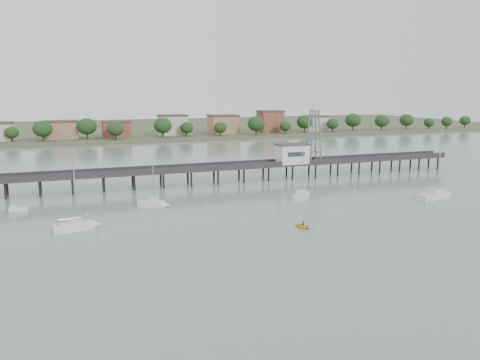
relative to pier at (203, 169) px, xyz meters
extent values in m
plane|color=slate|center=(0.00, -60.00, -3.79)|extent=(500.00, 500.00, 0.00)
cube|color=#2D2823|center=(0.00, 0.00, -0.04)|extent=(150.00, 5.00, 0.50)
cube|color=#333335|center=(0.00, -2.40, 0.76)|extent=(150.00, 0.12, 1.10)
cube|color=#333335|center=(0.00, 2.40, 0.76)|extent=(150.00, 0.12, 1.10)
cylinder|color=black|center=(0.00, -1.90, -1.99)|extent=(0.50, 0.50, 4.40)
cylinder|color=black|center=(0.00, 1.90, -1.99)|extent=(0.50, 0.50, 4.40)
cylinder|color=black|center=(73.00, -1.90, -1.99)|extent=(0.50, 0.50, 4.40)
cylinder|color=black|center=(73.00, 1.90, -1.99)|extent=(0.50, 0.50, 4.40)
cube|color=silver|center=(25.00, 0.00, 2.71)|extent=(8.00, 5.00, 5.00)
cube|color=#4C3833|center=(25.00, 0.00, 5.36)|extent=(8.40, 5.40, 0.30)
cube|color=slate|center=(31.50, 0.00, 14.36)|extent=(1.80, 1.80, 0.30)
cube|color=silver|center=(31.50, 0.00, 15.11)|extent=(0.90, 0.90, 1.20)
cube|color=silver|center=(43.81, -33.25, -3.32)|extent=(7.89, 4.40, 1.65)
cone|color=silver|center=(48.36, -32.27, -3.32)|extent=(3.64, 3.49, 2.90)
cube|color=silver|center=(43.81, -33.25, -2.14)|extent=(3.72, 2.96, 0.75)
cylinder|color=#A5A8AA|center=(44.32, -33.14, 4.49)|extent=(0.18, 0.18, 13.97)
cylinder|color=#A5A8AA|center=(42.60, -33.51, -1.59)|extent=(4.27, 1.03, 0.12)
cube|color=silver|center=(-31.16, -31.83, -3.32)|extent=(5.97, 3.36, 1.65)
cone|color=silver|center=(-27.73, -31.06, -3.32)|extent=(2.77, 2.65, 2.19)
cube|color=silver|center=(-31.16, -31.83, -2.14)|extent=(2.82, 2.26, 0.75)
cylinder|color=#A5A8AA|center=(-30.78, -31.74, 2.79)|extent=(0.18, 0.18, 10.56)
cylinder|color=#A5A8AA|center=(-32.08, -32.03, -1.59)|extent=(3.23, 0.83, 0.12)
cube|color=silver|center=(-16.07, -19.65, -3.32)|extent=(4.92, 3.91, 1.65)
cone|color=silver|center=(-13.56, -21.12, -3.32)|extent=(2.58, 2.54, 1.81)
cube|color=silver|center=(-16.07, -19.65, -2.14)|extent=(2.51, 2.29, 0.75)
cylinder|color=#A5A8AA|center=(-15.79, -19.81, 1.86)|extent=(0.18, 0.18, 8.71)
cylinder|color=#A5A8AA|center=(-16.73, -19.26, -1.59)|extent=(2.40, 1.47, 0.12)
cube|color=silver|center=(15.60, -24.06, -3.32)|extent=(5.52, 5.71, 1.65)
cone|color=silver|center=(18.03, -21.43, -3.32)|extent=(3.26, 3.26, 2.23)
cube|color=silver|center=(15.60, -24.06, -2.14)|extent=(3.04, 3.08, 0.75)
cylinder|color=#A5A8AA|center=(15.87, -23.76, 2.87)|extent=(0.18, 0.18, 10.74)
cylinder|color=#A5A8AA|center=(14.95, -24.76, -1.59)|extent=(2.36, 2.53, 0.12)
cube|color=silver|center=(-41.62, -14.11, -3.46)|extent=(3.60, 1.86, 0.96)
cube|color=silver|center=(-42.38, -14.21, -2.88)|extent=(1.28, 1.28, 0.58)
imported|color=yellow|center=(5.87, -43.61, -3.79)|extent=(2.26, 1.18, 3.03)
imported|color=black|center=(5.87, -43.61, -3.79)|extent=(0.36, 0.99, 0.24)
ellipsoid|color=beige|center=(-5.72, -22.34, -3.71)|extent=(0.56, 0.56, 0.39)
ellipsoid|color=beige|center=(31.05, -21.15, -3.71)|extent=(0.56, 0.56, 0.39)
ellipsoid|color=beige|center=(17.98, -34.19, -3.71)|extent=(0.56, 0.56, 0.39)
ellipsoid|color=beige|center=(-27.05, -38.09, -3.71)|extent=(0.56, 0.56, 0.39)
ellipsoid|color=beige|center=(-28.93, -22.15, -3.71)|extent=(0.56, 0.56, 0.39)
cube|color=#475133|center=(0.00, 185.00, -3.29)|extent=(500.00, 170.00, 1.40)
cube|color=brown|center=(-35.00, 123.00, 1.91)|extent=(13.00, 10.50, 9.00)
cube|color=brown|center=(-10.00, 123.00, 1.91)|extent=(13.00, 10.50, 9.00)
cube|color=brown|center=(18.00, 123.00, 1.91)|extent=(13.00, 10.50, 9.00)
cube|color=brown|center=(45.00, 123.00, 1.91)|extent=(13.00, 10.50, 9.00)
cube|color=brown|center=(72.00, 123.00, 1.91)|extent=(13.00, 10.50, 9.00)
cube|color=brown|center=(100.00, 123.00, 1.91)|extent=(13.00, 10.50, 9.00)
ellipsoid|color=#1A3B18|center=(0.00, 111.00, 2.21)|extent=(8.00, 8.00, 6.80)
ellipsoid|color=#1A3B18|center=(120.00, 111.00, 2.21)|extent=(8.00, 8.00, 6.80)
camera|label=1|loc=(-30.76, -113.11, 19.43)|focal=35.00mm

